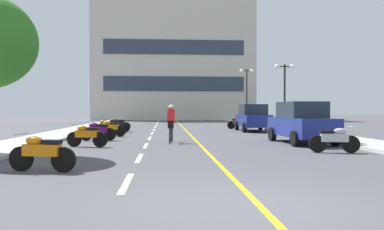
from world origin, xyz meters
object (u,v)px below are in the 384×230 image
Objects in this scene: motorcycle_2 at (87,135)px; motorcycle_8 at (238,123)px; motorcycle_3 at (98,131)px; motorcycle_5 at (107,126)px; street_lamp_mid at (285,81)px; parked_car_mid at (253,118)px; motorcycle_6 at (116,125)px; motorcycle_7 at (118,124)px; cyclist_rider at (171,123)px; parked_car_near at (301,122)px; street_lamp_far at (247,84)px; motorcycle_0 at (42,152)px; motorcycle_4 at (110,128)px; motorcycle_1 at (335,139)px.

motorcycle_8 is (8.61, 13.30, 0.00)m from motorcycle_2.
motorcycle_5 is (-0.25, 4.53, 0.00)m from motorcycle_3.
street_lamp_mid is 1.08× the size of parked_car_mid.
parked_car_mid reaches higher than motorcycle_6.
parked_car_mid reaches higher than motorcycle_3.
motorcycle_7 is 8.99m from motorcycle_8.
cyclist_rider is at bearing -123.26° from parked_car_mid.
motorcycle_3 is 13.43m from motorcycle_8.
parked_car_near is at bearing -89.85° from parked_car_mid.
street_lamp_far is 1.30× the size of parked_car_mid.
motorcycle_0 and motorcycle_2 have the same top height.
motorcycle_0 is 11.85m from motorcycle_4.
street_lamp_far is at bearing 83.89° from parked_car_near.
motorcycle_1 is 16.49m from motorcycle_7.
motorcycle_7 is (-0.02, 8.08, 0.00)m from motorcycle_3.
parked_car_mid is at bearing 16.16° from motorcycle_5.
motorcycle_1 and motorcycle_6 have the same top height.
street_lamp_far is at bearing 69.16° from motorcycle_0.
cyclist_rider is at bearing -58.05° from motorcycle_5.
motorcycle_6 is at bearing 90.19° from motorcycle_2.
cyclist_rider is (-8.14, -9.53, -2.61)m from street_lamp_mid.
motorcycle_4 is (0.20, 2.73, 0.00)m from motorcycle_3.
street_lamp_mid is 3.68m from parked_car_mid.
motorcycle_6 is at bearing -171.63° from street_lamp_mid.
motorcycle_6 is at bearing 92.16° from motorcycle_4.
street_lamp_far is (-0.01, 12.59, 0.59)m from street_lamp_mid.
motorcycle_8 is at bearing 13.78° from motorcycle_7.
street_lamp_mid is at bearing -89.96° from street_lamp_far.
parked_car_near is 2.55× the size of motorcycle_0.
motorcycle_0 is at bearing -88.01° from motorcycle_5.
street_lamp_mid is 12.01m from motorcycle_7.
street_lamp_far is at bearing 69.81° from cyclist_rider.
parked_car_near reaches higher than motorcycle_3.
parked_car_near is 11.39m from motorcycle_0.
motorcycle_2 is at bearing -89.38° from motorcycle_7.
street_lamp_mid is 2.67× the size of motorcycle_7.
motorcycle_6 is (-0.16, 15.56, 0.00)m from motorcycle_0.
parked_car_near reaches higher than motorcycle_6.
motorcycle_1 and motorcycle_3 have the same top height.
street_lamp_mid is 2.67× the size of motorcycle_6.
motorcycle_7 is (-11.61, -12.64, -3.62)m from street_lamp_far.
parked_car_near is 13.68m from motorcycle_7.
parked_car_mid is at bearing -160.36° from street_lamp_mid.
motorcycle_4 is 5.27m from cyclist_rider.
cyclist_rider is at bearing -110.19° from street_lamp_far.
street_lamp_far reaches higher than parked_car_mid.
motorcycle_1 and motorcycle_7 have the same top height.
motorcycle_1 is at bearing -56.84° from motorcycle_7.
motorcycle_0 is (-11.37, -17.26, -3.03)m from street_lamp_mid.
street_lamp_far reaches higher than parked_car_near.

